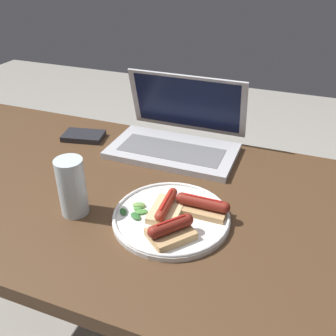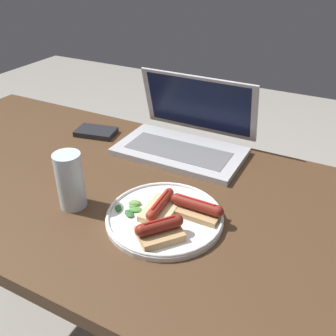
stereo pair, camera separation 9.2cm
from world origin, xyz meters
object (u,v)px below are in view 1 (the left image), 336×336
at_px(drinking_glass, 72,187).
at_px(plate, 171,217).
at_px(external_drive, 84,136).
at_px(laptop, 177,137).

bearing_deg(drinking_glass, plate, 13.06).
xyz_separation_m(drinking_glass, external_drive, (-0.19, 0.33, -0.06)).
bearing_deg(external_drive, laptop, -3.45).
height_order(drinking_glass, external_drive, drinking_glass).
relative_size(laptop, drinking_glass, 2.67).
bearing_deg(external_drive, drinking_glass, -72.63).
height_order(laptop, plate, laptop).
relative_size(laptop, external_drive, 2.65).
bearing_deg(plate, drinking_glass, -166.94).
bearing_deg(drinking_glass, external_drive, 119.12).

